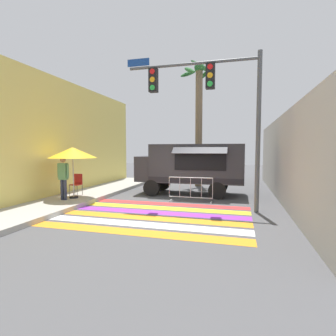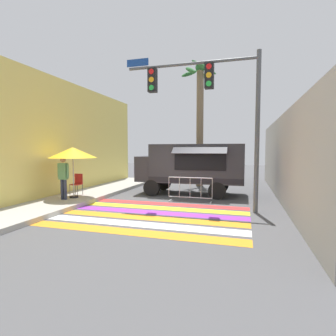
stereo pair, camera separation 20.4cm
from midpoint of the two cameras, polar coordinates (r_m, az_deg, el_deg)
ground_plane at (r=10.48m, az=-0.91°, el=-8.38°), size 60.00×60.00×0.00m
sidewalk_left at (r=12.99m, az=-24.29°, el=-5.94°), size 4.40×16.00×0.17m
building_left_facade at (r=12.90m, az=-25.07°, el=6.01°), size 0.25×16.00×5.56m
concrete_wall_right at (r=12.94m, az=22.81°, el=1.98°), size 0.20×16.00×3.72m
crosswalk_painted at (r=9.14m, az=-3.50°, el=-10.23°), size 6.40×4.36×0.01m
food_truck at (r=13.14m, az=4.30°, el=0.76°), size 5.23×2.59×2.51m
traffic_signal_pole at (r=10.02m, az=8.67°, el=15.21°), size 5.03×0.29×5.78m
patio_umbrella at (r=11.93m, az=-20.50°, el=3.12°), size 2.02×2.02×2.19m
folding_chair at (r=12.69m, az=-19.63°, el=-2.96°), size 0.42×0.42×0.97m
vendor_person at (r=11.69m, az=-22.31°, el=-1.44°), size 0.53×0.24×1.79m
barricade_front at (r=11.35m, az=4.39°, el=-4.73°), size 1.92×0.44×1.07m
palm_tree at (r=16.47m, az=6.36°, el=12.56°), size 2.28×2.30×7.50m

